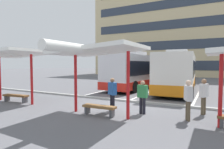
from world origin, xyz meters
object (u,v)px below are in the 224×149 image
(waiting_passenger_0, at_px, (112,92))
(waiting_passenger_3, at_px, (188,97))
(coach_bus_0, at_px, (140,71))
(waiting_passenger_1, at_px, (204,94))
(waiting_passenger_2, at_px, (143,95))
(waiting_shelter_1, at_px, (96,52))
(waiting_shelter_0, at_px, (10,54))
(bench_0, at_px, (16,96))
(coach_bus_1, at_px, (179,72))
(bench_1, at_px, (99,108))

(waiting_passenger_0, xyz_separation_m, waiting_passenger_3, (3.50, 0.05, 0.02))
(coach_bus_0, relative_size, waiting_passenger_1, 6.56)
(waiting_passenger_2, height_order, waiting_passenger_3, waiting_passenger_3)
(waiting_shelter_1, bearing_deg, waiting_passenger_2, 39.73)
(waiting_shelter_0, height_order, waiting_passenger_1, waiting_shelter_0)
(coach_bus_0, distance_m, bench_0, 11.45)
(waiting_shelter_0, distance_m, bench_0, 2.58)
(waiting_passenger_1, distance_m, waiting_passenger_3, 1.43)
(coach_bus_1, distance_m, waiting_passenger_2, 9.62)
(coach_bus_1, xyz_separation_m, waiting_passenger_1, (2.39, -8.39, -0.65))
(coach_bus_0, distance_m, coach_bus_1, 3.63)
(bench_1, bearing_deg, waiting_passenger_3, 15.66)
(waiting_shelter_0, height_order, waiting_shelter_1, waiting_shelter_0)
(coach_bus_0, bearing_deg, waiting_shelter_0, -111.73)
(waiting_passenger_2, bearing_deg, waiting_shelter_1, -140.27)
(coach_bus_1, height_order, waiting_passenger_2, coach_bus_1)
(waiting_passenger_0, bearing_deg, waiting_passenger_1, 19.00)
(waiting_passenger_0, bearing_deg, waiting_passenger_2, 6.93)
(coach_bus_1, distance_m, waiting_passenger_1, 8.75)
(waiting_shelter_1, relative_size, bench_1, 3.05)
(bench_1, height_order, waiting_passenger_1, waiting_passenger_1)
(waiting_passenger_2, bearing_deg, coach_bus_0, 110.06)
(waiting_shelter_0, relative_size, bench_0, 2.93)
(waiting_shelter_1, xyz_separation_m, waiting_passenger_1, (4.18, 2.58, -1.92))
(waiting_passenger_0, height_order, waiting_passenger_2, waiting_passenger_0)
(coach_bus_0, relative_size, waiting_shelter_0, 2.07)
(coach_bus_1, relative_size, bench_1, 7.46)
(coach_bus_1, bearing_deg, waiting_passenger_2, -90.81)
(waiting_passenger_3, bearing_deg, coach_bus_0, 119.55)
(bench_0, bearing_deg, waiting_passenger_3, 4.76)
(waiting_shelter_0, height_order, waiting_passenger_0, waiting_shelter_0)
(bench_0, distance_m, waiting_passenger_3, 9.88)
(waiting_shelter_1, distance_m, waiting_passenger_2, 2.92)
(waiting_passenger_1, height_order, waiting_passenger_3, waiting_passenger_3)
(waiting_shelter_0, distance_m, waiting_shelter_1, 6.17)
(waiting_shelter_0, bearing_deg, coach_bus_1, 53.78)
(coach_bus_0, relative_size, waiting_passenger_0, 6.57)
(waiting_shelter_1, distance_m, bench_1, 2.55)
(waiting_shelter_1, xyz_separation_m, waiting_passenger_3, (3.66, 1.24, -1.91))
(bench_1, xyz_separation_m, waiting_passenger_1, (4.18, 2.36, 0.62))
(bench_0, bearing_deg, coach_bus_1, 52.96)
(coach_bus_0, relative_size, bench_0, 6.06)
(coach_bus_1, xyz_separation_m, waiting_passenger_2, (-0.14, -9.59, -0.71))
(coach_bus_0, xyz_separation_m, coach_bus_1, (3.63, 0.02, -0.02))
(waiting_shelter_1, xyz_separation_m, waiting_passenger_2, (1.65, 1.37, -1.98))
(waiting_passenger_0, xyz_separation_m, waiting_passenger_2, (1.50, 0.18, -0.06))
(waiting_passenger_1, bearing_deg, waiting_passenger_3, -111.30)
(coach_bus_0, height_order, bench_0, coach_bus_0)
(waiting_shelter_0, height_order, bench_1, waiting_shelter_0)
(waiting_passenger_1, bearing_deg, bench_1, -150.56)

